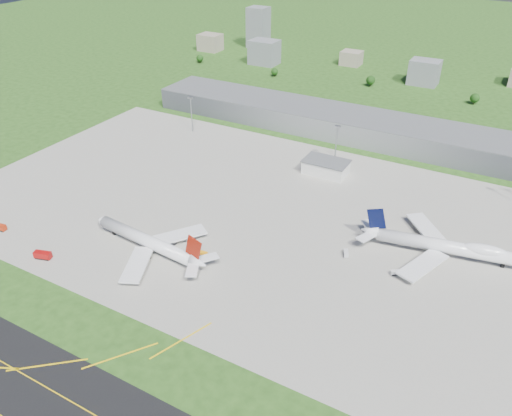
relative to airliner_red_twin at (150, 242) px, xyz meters
The scene contains 22 objects.
ground 168.96m from the airliner_red_twin, 79.21° to the left, with size 1400.00×1400.00×0.00m, color #254A17.
apron 69.88m from the airliner_red_twin, 53.33° to the left, with size 360.00×190.00×0.08m, color gray.
terminal 183.65m from the airliner_red_twin, 80.09° to the left, with size 300.00×42.00×15.00m, color gray.
ops_building 123.15m from the airliner_red_twin, 70.25° to the left, with size 26.00×16.00×8.00m, color silver.
mast_west 148.21m from the airliner_red_twin, 117.58° to the left, with size 3.50×2.00×25.90m.
mast_center 137.93m from the airliner_red_twin, 72.36° to the left, with size 3.50×2.00×25.90m.
airliner_red_twin is the anchor object (origin of this frame).
airliner_blue_quad 138.15m from the airliner_red_twin, 27.44° to the left, with size 75.82×58.85×19.86m.
fire_truck 49.66m from the airliner_red_twin, 144.56° to the right, with size 8.55×5.25×3.56m.
crash_tender 81.61m from the airliner_red_twin, 163.84° to the right, with size 6.49×3.55×3.22m.
tug_yellow 25.73m from the airliner_red_twin, 21.40° to the left, with size 4.06×2.63×1.90m.
van_white_near 92.31m from the airliner_red_twin, 26.88° to the left, with size 3.83×5.14×2.42m.
van_white_far 113.20m from the airliner_red_twin, 20.16° to the left, with size 4.36×4.06×2.16m.
bldg_far_w 385.13m from the airliner_red_twin, 119.29° to the left, with size 24.00×20.00×18.00m, color gray.
bldg_w 334.04m from the airliner_red_twin, 108.94° to the left, with size 28.00×22.00×24.00m, color slate.
bldg_cw 357.03m from the airliner_red_twin, 94.56° to the left, with size 20.00×18.00×14.00m, color gray.
bldg_c 330.01m from the airliner_red_twin, 81.00° to the left, with size 26.00×20.00×22.00m, color slate.
bldg_tall_w 404.47m from the airliner_red_twin, 111.54° to the left, with size 22.00×20.00×44.00m, color slate.
tree_far_w 331.80m from the airliner_red_twin, 120.50° to the left, with size 7.20×7.20×8.80m.
tree_w 291.63m from the airliner_red_twin, 105.59° to the left, with size 6.75×6.75×8.25m.
tree_c 296.12m from the airliner_red_twin, 87.75° to the left, with size 8.10×8.10×9.90m.
tree_e 308.13m from the airliner_red_twin, 70.74° to the left, with size 7.65×7.65×9.35m.
Camera 1 is at (105.23, -159.60, 140.77)m, focal length 35.00 mm.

